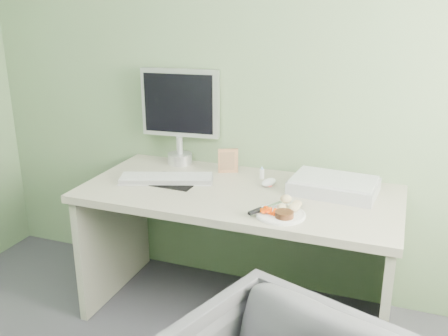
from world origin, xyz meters
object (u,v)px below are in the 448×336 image
at_px(scanner, 334,186).
at_px(monitor, 180,111).
at_px(desk, 239,223).
at_px(plate, 281,215).

relative_size(scanner, monitor, 0.76).
bearing_deg(monitor, desk, -39.47).
bearing_deg(desk, plate, -39.96).
xyz_separation_m(plate, scanner, (0.18, 0.37, 0.03)).
relative_size(desk, scanner, 3.83).
distance_m(desk, scanner, 0.52).
height_order(plate, scanner, scanner).
xyz_separation_m(plate, monitor, (-0.74, 0.55, 0.30)).
relative_size(plate, monitor, 0.40).
height_order(desk, plate, plate).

